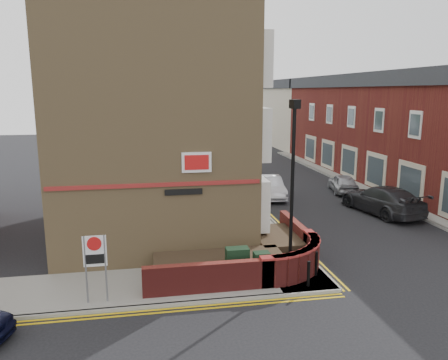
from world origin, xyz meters
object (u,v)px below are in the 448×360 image
(silver_car_near, at_px, (270,187))
(zone_sign, at_px, (95,256))
(utility_cabinet_large, at_px, (237,264))
(lamppost, at_px, (292,190))

(silver_car_near, bearing_deg, zone_sign, -122.01)
(utility_cabinet_large, height_order, zone_sign, zone_sign)
(lamppost, relative_size, silver_car_near, 1.52)
(zone_sign, bearing_deg, silver_car_near, 54.09)
(lamppost, relative_size, zone_sign, 2.86)
(lamppost, xyz_separation_m, silver_car_near, (2.79, 12.26, -2.66))
(lamppost, bearing_deg, utility_cabinet_large, 176.99)
(lamppost, xyz_separation_m, utility_cabinet_large, (-1.90, 0.10, -2.62))
(zone_sign, height_order, silver_car_near, zone_sign)
(zone_sign, xyz_separation_m, silver_car_near, (9.39, 12.96, -0.96))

